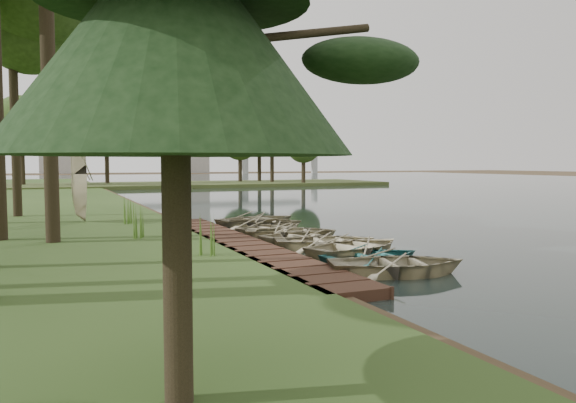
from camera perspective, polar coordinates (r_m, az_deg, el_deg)
name	(u,v)px	position (r m, az deg, el deg)	size (l,w,h in m)	color
ground	(282,247)	(19.64, -0.56, -4.66)	(300.00, 300.00, 0.00)	#3D2F1D
water	(506,195)	(53.42, 21.28, 0.58)	(130.00, 200.00, 0.05)	#1D2825
boardwalk	(239,246)	(19.06, -5.01, -4.49)	(1.60, 16.00, 0.30)	#351F14
peninsula	(184,185)	(69.70, -10.52, 1.69)	(50.00, 14.00, 0.45)	#3B471F
far_trees	(156,133)	(69.07, -13.30, 6.77)	(45.60, 5.60, 8.80)	black
bridge	(135,145)	(139.38, -15.29, 5.55)	(95.90, 4.00, 8.60)	#A5A5A0
building_a	(188,141)	(162.41, -10.09, 6.07)	(10.00, 8.00, 18.00)	#A5A5A0
building_b	(55,151)	(162.94, -22.60, 4.76)	(8.00, 8.00, 12.00)	#A5A5A0
rowboat_0	(398,261)	(14.82, 11.10, -5.94)	(2.54, 3.56, 0.74)	tan
rowboat_1	(373,254)	(16.19, 8.60, -5.26)	(2.18, 3.05, 0.63)	#276D6B
rowboat_2	(358,244)	(17.54, 7.08, -4.32)	(2.61, 3.65, 0.76)	tan
rowboat_3	(326,239)	(18.86, 3.83, -3.79)	(2.45, 3.43, 0.71)	tan
rowboat_4	(302,234)	(20.29, 1.46, -3.28)	(2.34, 3.28, 0.68)	tan
rowboat_5	(291,230)	(21.26, 0.29, -2.89)	(2.46, 3.45, 0.71)	tan
rowboat_6	(273,226)	(22.76, -1.57, -2.51)	(2.28, 3.19, 0.66)	tan
rowboat_7	(261,221)	(24.45, -2.81, -1.96)	(2.56, 3.59, 0.74)	tan
rowboat_8	(258,218)	(25.35, -3.11, -1.69)	(2.73, 3.82, 0.79)	tan
stored_rowboat	(83,213)	(26.67, -20.09, -1.10)	(2.75, 3.85, 0.80)	tan
tree_6	(12,31)	(31.36, -26.26, 15.28)	(4.75, 4.75, 11.11)	black
reeds_0	(207,237)	(16.25, -8.18, -3.55)	(0.60, 0.60, 1.07)	#3F661E
reeds_1	(140,223)	(20.35, -14.83, -2.10)	(0.60, 0.60, 1.08)	#3F661E
reeds_2	(172,221)	(20.56, -11.69, -1.96)	(0.60, 0.60, 1.11)	#3F661E
reeds_3	(131,211)	(25.21, -15.69, -0.91)	(0.60, 0.60, 1.13)	#3F661E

